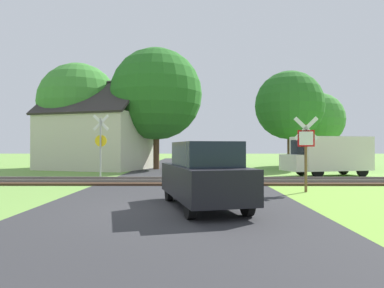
{
  "coord_description": "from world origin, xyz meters",
  "views": [
    {
      "loc": [
        0.62,
        -9.11,
        1.63
      ],
      "look_at": [
        0.5,
        7.67,
        1.8
      ],
      "focal_mm": 32.0,
      "sensor_mm": 36.0,
      "label": 1
    }
  ],
  "objects_px": {
    "tree_right": "(289,105)",
    "tree_far": "(317,120)",
    "mail_truck": "(329,154)",
    "parked_car": "(204,175)",
    "house": "(99,140)",
    "tree_center": "(156,94)",
    "stop_sign_near": "(306,147)",
    "tree_left": "(79,103)",
    "crossing_sign_far": "(101,141)"
  },
  "relations": [
    {
      "from": "house",
      "to": "tree_far",
      "type": "height_order",
      "value": "house"
    },
    {
      "from": "stop_sign_near",
      "to": "tree_far",
      "type": "distance_m",
      "value": 19.7
    },
    {
      "from": "stop_sign_near",
      "to": "parked_car",
      "type": "relative_size",
      "value": 0.64
    },
    {
      "from": "tree_far",
      "to": "stop_sign_near",
      "type": "bearing_deg",
      "value": -110.91
    },
    {
      "from": "house",
      "to": "tree_right",
      "type": "bearing_deg",
      "value": 15.64
    },
    {
      "from": "tree_center",
      "to": "tree_left",
      "type": "bearing_deg",
      "value": 170.27
    },
    {
      "from": "house",
      "to": "mail_truck",
      "type": "bearing_deg",
      "value": -7.17
    },
    {
      "from": "crossing_sign_far",
      "to": "tree_far",
      "type": "relative_size",
      "value": 0.52
    },
    {
      "from": "stop_sign_near",
      "to": "tree_right",
      "type": "xyz_separation_m",
      "value": [
        3.11,
        13.35,
        3.16
      ]
    },
    {
      "from": "stop_sign_near",
      "to": "mail_truck",
      "type": "height_order",
      "value": "stop_sign_near"
    },
    {
      "from": "tree_center",
      "to": "crossing_sign_far",
      "type": "bearing_deg",
      "value": -106.63
    },
    {
      "from": "stop_sign_near",
      "to": "tree_center",
      "type": "distance_m",
      "value": 15.55
    },
    {
      "from": "stop_sign_near",
      "to": "tree_right",
      "type": "height_order",
      "value": "tree_right"
    },
    {
      "from": "crossing_sign_far",
      "to": "tree_right",
      "type": "distance_m",
      "value": 14.58
    },
    {
      "from": "tree_right",
      "to": "parked_car",
      "type": "height_order",
      "value": "tree_right"
    },
    {
      "from": "tree_right",
      "to": "tree_far",
      "type": "relative_size",
      "value": 1.13
    },
    {
      "from": "mail_truck",
      "to": "parked_car",
      "type": "bearing_deg",
      "value": 129.11
    },
    {
      "from": "tree_right",
      "to": "mail_truck",
      "type": "relative_size",
      "value": 1.42
    },
    {
      "from": "stop_sign_near",
      "to": "parked_car",
      "type": "height_order",
      "value": "stop_sign_near"
    },
    {
      "from": "stop_sign_near",
      "to": "tree_right",
      "type": "relative_size",
      "value": 0.37
    },
    {
      "from": "crossing_sign_far",
      "to": "tree_center",
      "type": "distance_m",
      "value": 8.51
    },
    {
      "from": "stop_sign_near",
      "to": "parked_car",
      "type": "bearing_deg",
      "value": 47.96
    },
    {
      "from": "house",
      "to": "tree_center",
      "type": "bearing_deg",
      "value": 12.12
    },
    {
      "from": "tree_center",
      "to": "tree_far",
      "type": "xyz_separation_m",
      "value": [
        13.92,
        4.93,
        -1.53
      ]
    },
    {
      "from": "stop_sign_near",
      "to": "crossing_sign_far",
      "type": "xyz_separation_m",
      "value": [
        -9.14,
        5.97,
        0.32
      ]
    },
    {
      "from": "tree_right",
      "to": "mail_truck",
      "type": "height_order",
      "value": "tree_right"
    },
    {
      "from": "crossing_sign_far",
      "to": "tree_left",
      "type": "distance_m",
      "value": 9.87
    },
    {
      "from": "mail_truck",
      "to": "parked_car",
      "type": "distance_m",
      "value": 12.62
    },
    {
      "from": "crossing_sign_far",
      "to": "stop_sign_near",
      "type": "bearing_deg",
      "value": -32.0
    },
    {
      "from": "tree_center",
      "to": "tree_far",
      "type": "bearing_deg",
      "value": 19.51
    },
    {
      "from": "stop_sign_near",
      "to": "tree_center",
      "type": "relative_size",
      "value": 0.3
    },
    {
      "from": "tree_right",
      "to": "tree_far",
      "type": "height_order",
      "value": "tree_right"
    },
    {
      "from": "stop_sign_near",
      "to": "tree_right",
      "type": "distance_m",
      "value": 14.07
    },
    {
      "from": "stop_sign_near",
      "to": "tree_center",
      "type": "height_order",
      "value": "tree_center"
    },
    {
      "from": "mail_truck",
      "to": "parked_car",
      "type": "height_order",
      "value": "mail_truck"
    },
    {
      "from": "tree_left",
      "to": "tree_right",
      "type": "bearing_deg",
      "value": -3.66
    },
    {
      "from": "mail_truck",
      "to": "tree_left",
      "type": "bearing_deg",
      "value": 51.06
    },
    {
      "from": "crossing_sign_far",
      "to": "tree_right",
      "type": "bearing_deg",
      "value": 32.25
    },
    {
      "from": "tree_left",
      "to": "parked_car",
      "type": "height_order",
      "value": "tree_left"
    },
    {
      "from": "parked_car",
      "to": "house",
      "type": "bearing_deg",
      "value": 99.76
    },
    {
      "from": "tree_right",
      "to": "mail_truck",
      "type": "xyz_separation_m",
      "value": [
        0.46,
        -6.36,
        -3.58
      ]
    },
    {
      "from": "house",
      "to": "crossing_sign_far",
      "type": "bearing_deg",
      "value": -56.83
    },
    {
      "from": "stop_sign_near",
      "to": "parked_car",
      "type": "distance_m",
      "value": 5.06
    },
    {
      "from": "stop_sign_near",
      "to": "house",
      "type": "height_order",
      "value": "house"
    },
    {
      "from": "crossing_sign_far",
      "to": "tree_center",
      "type": "relative_size",
      "value": 0.37
    },
    {
      "from": "tree_left",
      "to": "tree_right",
      "type": "relative_size",
      "value": 1.12
    },
    {
      "from": "tree_center",
      "to": "tree_far",
      "type": "height_order",
      "value": "tree_center"
    },
    {
      "from": "tree_left",
      "to": "tree_far",
      "type": "xyz_separation_m",
      "value": [
        20.19,
        3.85,
        -1.0
      ]
    },
    {
      "from": "stop_sign_near",
      "to": "tree_left",
      "type": "relative_size",
      "value": 0.33
    },
    {
      "from": "tree_center",
      "to": "tree_far",
      "type": "distance_m",
      "value": 14.84
    }
  ]
}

